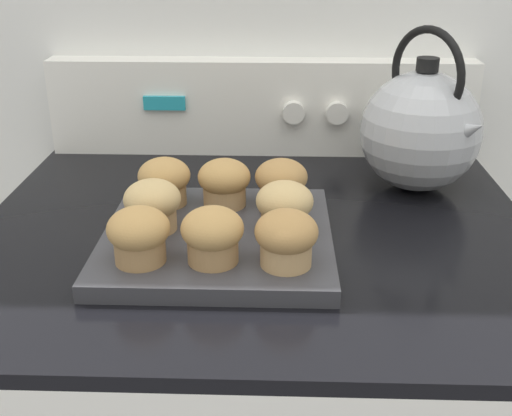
% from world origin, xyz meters
% --- Properties ---
extents(control_panel, '(0.76, 0.07, 0.17)m').
position_xyz_m(control_panel, '(0.00, 0.67, 1.00)').
color(control_panel, white).
rests_on(control_panel, stove_range).
extents(muffin_pan, '(0.29, 0.29, 0.02)m').
position_xyz_m(muffin_pan, '(-0.05, 0.29, 0.93)').
color(muffin_pan, '#38383D').
rests_on(muffin_pan, stove_range).
extents(muffin_r0_c0, '(0.07, 0.07, 0.07)m').
position_xyz_m(muffin_r0_c0, '(-0.13, 0.20, 0.98)').
color(muffin_r0_c0, '#A37A4C').
rests_on(muffin_r0_c0, muffin_pan).
extents(muffin_r0_c1, '(0.07, 0.07, 0.07)m').
position_xyz_m(muffin_r0_c1, '(-0.04, 0.21, 0.98)').
color(muffin_r0_c1, '#A37A4C').
rests_on(muffin_r0_c1, muffin_pan).
extents(muffin_r0_c2, '(0.07, 0.07, 0.07)m').
position_xyz_m(muffin_r0_c2, '(0.04, 0.20, 0.98)').
color(muffin_r0_c2, tan).
rests_on(muffin_r0_c2, muffin_pan).
extents(muffin_r1_c0, '(0.07, 0.07, 0.07)m').
position_xyz_m(muffin_r1_c0, '(-0.13, 0.29, 0.98)').
color(muffin_r1_c0, tan).
rests_on(muffin_r1_c0, muffin_pan).
extents(muffin_r1_c2, '(0.07, 0.07, 0.07)m').
position_xyz_m(muffin_r1_c2, '(0.04, 0.29, 0.98)').
color(muffin_r1_c2, olive).
rests_on(muffin_r1_c2, muffin_pan).
extents(muffin_r2_c0, '(0.07, 0.07, 0.07)m').
position_xyz_m(muffin_r2_c0, '(-0.13, 0.37, 0.98)').
color(muffin_r2_c0, tan).
rests_on(muffin_r2_c0, muffin_pan).
extents(muffin_r2_c1, '(0.07, 0.07, 0.07)m').
position_xyz_m(muffin_r2_c1, '(-0.04, 0.37, 0.98)').
color(muffin_r2_c1, tan).
rests_on(muffin_r2_c1, muffin_pan).
extents(muffin_r2_c2, '(0.07, 0.07, 0.07)m').
position_xyz_m(muffin_r2_c2, '(0.03, 0.37, 0.98)').
color(muffin_r2_c2, '#A37A4C').
rests_on(muffin_r2_c2, muffin_pan).
extents(tea_kettle, '(0.19, 0.20, 0.25)m').
position_xyz_m(tea_kettle, '(0.25, 0.50, 1.02)').
color(tea_kettle, '#ADAFB5').
rests_on(tea_kettle, stove_range).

